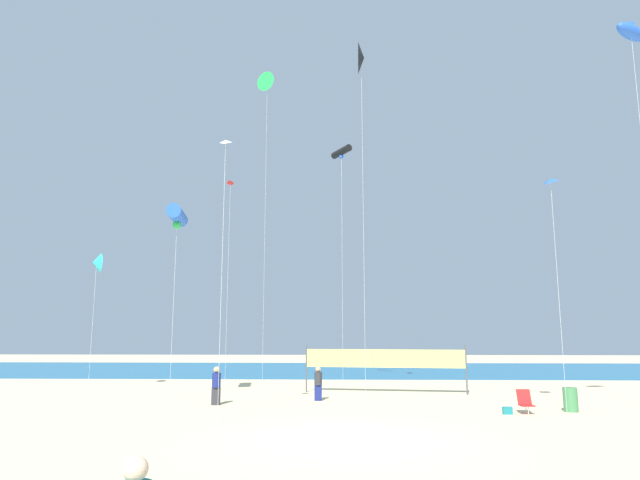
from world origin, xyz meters
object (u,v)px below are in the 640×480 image
(trash_barrel, at_px, (570,400))
(kite_blue_inflatable, at_px, (631,33))
(kite_white_diamond, at_px, (225,157))
(kite_red_diamond, at_px, (230,195))
(folding_beach_chair, at_px, (525,401))
(beach_handbag, at_px, (507,411))
(kite_black_delta, at_px, (361,58))
(kite_cyan_delta, at_px, (97,263))
(kite_blue_tube, at_px, (177,216))
(kite_black_tube, at_px, (341,153))
(beachgoer_charcoal_shirt, at_px, (318,382))
(beachgoer_navy_shirt, at_px, (216,384))
(volleyball_net, at_px, (384,360))
(kite_blue_diamond, at_px, (550,184))
(kite_green_delta, at_px, (267,83))

(trash_barrel, height_order, kite_blue_inflatable, kite_blue_inflatable)
(trash_barrel, relative_size, kite_white_diamond, 0.09)
(kite_blue_inflatable, height_order, kite_red_diamond, kite_blue_inflatable)
(folding_beach_chair, xyz_separation_m, beach_handbag, (-0.74, -0.19, -0.33))
(kite_black_delta, xyz_separation_m, kite_cyan_delta, (-14.36, 2.17, -10.48))
(kite_cyan_delta, height_order, kite_blue_inflatable, kite_blue_inflatable)
(trash_barrel, height_order, kite_blue_tube, kite_blue_tube)
(kite_black_delta, relative_size, kite_red_diamond, 1.45)
(kite_black_delta, height_order, kite_red_diamond, kite_black_delta)
(kite_white_diamond, height_order, kite_black_tube, kite_black_tube)
(beachgoer_charcoal_shirt, xyz_separation_m, folding_beach_chair, (8.04, -3.77, -0.35))
(kite_blue_tube, distance_m, kite_red_diamond, 8.76)
(beachgoer_navy_shirt, relative_size, kite_black_delta, 0.09)
(volleyball_net, distance_m, kite_blue_diamond, 12.01)
(folding_beach_chair, bearing_deg, kite_black_delta, 134.74)
(kite_blue_inflatable, distance_m, kite_black_tube, 17.25)
(kite_blue_diamond, xyz_separation_m, kite_black_tube, (-8.19, 11.61, 5.28))
(beachgoer_navy_shirt, bearing_deg, beachgoer_charcoal_shirt, 102.60)
(beachgoer_charcoal_shirt, bearing_deg, trash_barrel, -51.38)
(kite_blue_inflatable, bearing_deg, kite_blue_tube, 163.43)
(beach_handbag, xyz_separation_m, kite_blue_inflatable, (4.82, -2.05, 14.13))
(volleyball_net, xyz_separation_m, kite_black_delta, (-1.06, -1.83, 15.61))
(beach_handbag, height_order, kite_green_delta, kite_green_delta)
(kite_black_delta, relative_size, kite_black_tube, 1.26)
(beach_handbag, height_order, kite_red_diamond, kite_red_diamond)
(beach_handbag, bearing_deg, kite_blue_diamond, -9.02)
(beachgoer_navy_shirt, bearing_deg, kite_green_delta, 169.29)
(kite_blue_tube, height_order, kite_black_tube, kite_black_tube)
(beachgoer_navy_shirt, distance_m, folding_beach_chair, 12.52)
(beachgoer_navy_shirt, bearing_deg, folding_beach_chair, 71.89)
(folding_beach_chair, bearing_deg, trash_barrel, 12.88)
(kite_blue_diamond, bearing_deg, kite_white_diamond, -170.64)
(kite_blue_diamond, distance_m, kite_black_tube, 15.16)
(beachgoer_navy_shirt, height_order, kite_blue_tube, kite_blue_tube)
(trash_barrel, distance_m, kite_white_diamond, 16.26)
(volleyball_net, distance_m, kite_red_diamond, 14.24)
(kite_black_delta, relative_size, kite_white_diamond, 1.78)
(kite_cyan_delta, height_order, kite_black_tube, kite_black_tube)
(kite_black_tube, bearing_deg, beach_handbag, -61.51)
(beachgoer_charcoal_shirt, relative_size, folding_beach_chair, 1.71)
(folding_beach_chair, height_order, kite_blue_inflatable, kite_blue_inflatable)
(kite_white_diamond, bearing_deg, beach_handbag, 12.87)
(kite_cyan_delta, distance_m, kite_white_diamond, 13.56)
(volleyball_net, distance_m, kite_green_delta, 20.49)
(beachgoer_charcoal_shirt, relative_size, kite_white_diamond, 0.15)
(kite_white_diamond, bearing_deg, kite_black_tube, 72.31)
(beach_handbag, xyz_separation_m, kite_red_diamond, (-13.13, 11.69, 11.44))
(kite_cyan_delta, xyz_separation_m, kite_blue_inflatable, (24.26, -9.47, 7.50))
(kite_blue_diamond, bearing_deg, beachgoer_charcoal_shirt, 155.42)
(beachgoer_navy_shirt, distance_m, kite_blue_inflatable, 21.63)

